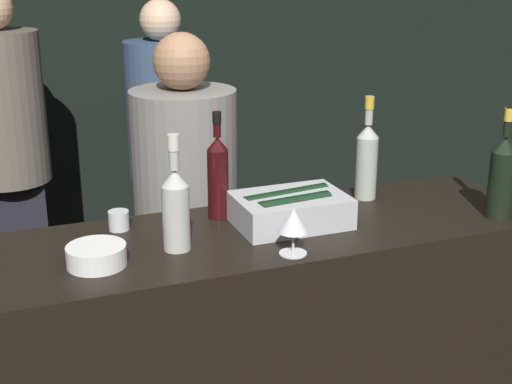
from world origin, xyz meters
name	(u,v)px	position (x,y,z in m)	size (l,w,h in m)	color
wall_back_chalkboard	(112,44)	(0.00, 2.70, 1.40)	(6.40, 0.06, 2.80)	black
bar_counter	(259,380)	(0.00, 0.28, 0.54)	(1.88, 0.55, 1.09)	black
ice_bin_with_bottles	(290,208)	(0.11, 0.29, 1.14)	(0.35, 0.25, 0.11)	#B7BABF
bowl_white	(96,255)	(-0.52, 0.20, 1.12)	(0.17, 0.17, 0.06)	white
wine_glass	(294,222)	(0.03, 0.07, 1.19)	(0.09, 0.09, 0.14)	silver
candle_votive	(119,220)	(-0.41, 0.45, 1.12)	(0.07, 0.07, 0.06)	silver
rose_wine_bottle	(367,158)	(0.47, 0.44, 1.24)	(0.08, 0.08, 0.37)	#9EA899
red_wine_bottle_black_foil	(218,175)	(-0.08, 0.44, 1.24)	(0.07, 0.07, 0.36)	black
white_wine_bottle	(176,205)	(-0.28, 0.23, 1.23)	(0.08, 0.08, 0.35)	#B2B7AD
champagne_bottle	(502,175)	(0.78, 0.11, 1.23)	(0.08, 0.08, 0.37)	black
person_in_hoodie	(165,146)	(0.12, 1.95, 0.94)	(0.40, 0.40, 1.70)	black
person_blond_tee	(187,225)	(-0.08, 0.86, 0.91)	(0.40, 0.40, 1.65)	black
person_grey_polo	(7,149)	(-0.68, 2.02, 0.98)	(0.42, 0.42, 1.78)	black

